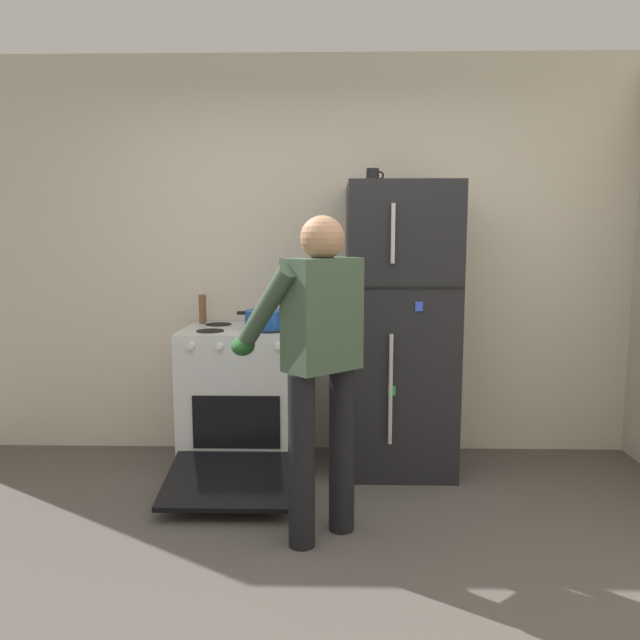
{
  "coord_description": "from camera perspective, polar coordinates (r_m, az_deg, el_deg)",
  "views": [
    {
      "loc": [
        0.11,
        -2.41,
        1.51
      ],
      "look_at": [
        0.03,
        1.32,
        1.0
      ],
      "focal_mm": 35.12,
      "sensor_mm": 36.0,
      "label": 1
    }
  ],
  "objects": [
    {
      "name": "coffee_mug",
      "position": [
        4.05,
        4.86,
        12.93
      ],
      "size": [
        0.11,
        0.08,
        0.1
      ],
      "color": "black",
      "rests_on": "refrigerator"
    },
    {
      "name": "stove_range",
      "position": [
        4.14,
        -6.99,
        -7.14
      ],
      "size": [
        0.76,
        1.22,
        0.92
      ],
      "color": "silver",
      "rests_on": "ground"
    },
    {
      "name": "pepper_mill",
      "position": [
        4.3,
        -10.66,
        1.02
      ],
      "size": [
        0.05,
        0.05,
        0.19
      ],
      "primitive_type": "cylinder",
      "color": "brown",
      "rests_on": "stove_range"
    },
    {
      "name": "person_cook",
      "position": [
        3.05,
        -0.24,
        -2.69
      ],
      "size": [
        0.67,
        0.71,
        1.6
      ],
      "color": "black",
      "rests_on": "ground"
    },
    {
      "name": "refrigerator",
      "position": [
        4.04,
        7.26,
        -0.76
      ],
      "size": [
        0.68,
        0.72,
        1.83
      ],
      "color": "black",
      "rests_on": "ground"
    },
    {
      "name": "red_pot",
      "position": [
        3.98,
        -4.9,
        0.07
      ],
      "size": [
        0.37,
        0.27,
        0.12
      ],
      "color": "#19479E",
      "rests_on": "stove_range"
    },
    {
      "name": "ground",
      "position": [
        2.84,
        -1.27,
        -24.29
      ],
      "size": [
        8.0,
        8.0,
        0.0
      ],
      "primitive_type": "plane",
      "color": "#4C4742"
    },
    {
      "name": "kitchen_wall_back",
      "position": [
        4.36,
        -0.18,
        5.69
      ],
      "size": [
        6.0,
        0.1,
        2.7
      ],
      "primitive_type": "cube",
      "color": "beige",
      "rests_on": "ground"
    }
  ]
}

